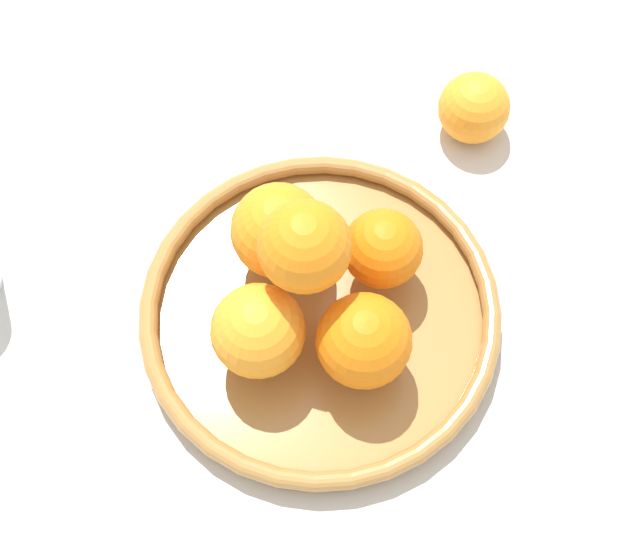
# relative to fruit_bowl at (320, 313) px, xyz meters

# --- Properties ---
(ground_plane) EXTENTS (4.00, 4.00, 0.00)m
(ground_plane) POSITION_rel_fruit_bowl_xyz_m (0.00, 0.00, -0.02)
(ground_plane) COLOR beige
(fruit_bowl) EXTENTS (0.32, 0.32, 0.03)m
(fruit_bowl) POSITION_rel_fruit_bowl_xyz_m (0.00, 0.00, 0.00)
(fruit_bowl) COLOR #A57238
(fruit_bowl) RESTS_ON ground_plane
(orange_pile) EXTENTS (0.19, 0.19, 0.14)m
(orange_pile) POSITION_rel_fruit_bowl_xyz_m (-0.00, 0.01, 0.07)
(orange_pile) COLOR orange
(orange_pile) RESTS_ON fruit_bowl
(stray_orange) EXTENTS (0.07, 0.07, 0.07)m
(stray_orange) POSITION_rel_fruit_bowl_xyz_m (0.25, -0.05, 0.02)
(stray_orange) COLOR orange
(stray_orange) RESTS_ON ground_plane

